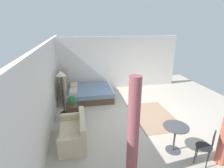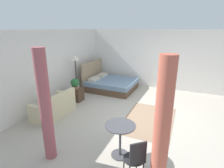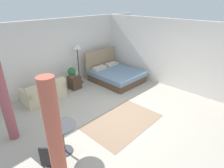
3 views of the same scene
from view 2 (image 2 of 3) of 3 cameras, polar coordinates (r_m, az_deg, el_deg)
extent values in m
cube|color=#B2A899|center=(5.99, 7.50, -9.28)|extent=(8.97, 9.17, 0.02)
cube|color=silver|center=(6.97, -17.31, 5.52)|extent=(8.97, 0.12, 2.64)
cube|color=silver|center=(8.39, 13.56, 7.74)|extent=(0.12, 6.17, 2.64)
cube|color=#93755B|center=(5.64, 11.78, -11.16)|extent=(2.22, 1.43, 0.01)
cube|color=brown|center=(8.04, 0.05, -0.87)|extent=(1.74, 1.99, 0.28)
cube|color=slate|center=(7.96, 0.05, 0.72)|extent=(1.78, 2.03, 0.18)
cube|color=#997F60|center=(8.35, -6.27, 3.14)|extent=(1.76, 0.10, 1.24)
cube|color=beige|center=(7.91, -5.69, 1.66)|extent=(0.62, 0.33, 0.12)
cube|color=beige|center=(8.54, -3.18, 2.91)|extent=(0.62, 0.33, 0.12)
cube|color=beige|center=(6.01, -18.26, -7.86)|extent=(1.41, 0.73, 0.38)
cube|color=beige|center=(5.68, -16.45, -4.94)|extent=(1.40, 0.15, 0.39)
cube|color=beige|center=(6.34, -14.76, -3.42)|extent=(0.15, 0.71, 0.18)
cube|color=beige|center=(5.49, -22.89, -7.58)|extent=(0.15, 0.71, 0.18)
cube|color=#473323|center=(6.94, -11.31, -3.26)|extent=(0.41, 0.44, 0.51)
cylinder|color=brown|center=(6.75, -11.76, -1.13)|extent=(0.24, 0.24, 0.11)
sphere|color=#235B2D|center=(6.70, -11.86, 0.40)|extent=(0.32, 0.32, 0.32)
cylinder|color=silver|center=(6.93, -10.99, -0.32)|extent=(0.10, 0.10, 0.17)
cylinder|color=black|center=(7.57, -11.12, -3.44)|extent=(0.31, 0.31, 0.02)
cylinder|color=black|center=(7.35, -11.46, 1.97)|extent=(0.04, 0.04, 1.46)
cone|color=beige|center=(7.17, -11.86, 8.31)|extent=(0.35, 0.35, 0.18)
cylinder|color=#3F3F44|center=(4.21, 2.56, -21.76)|extent=(0.39, 0.39, 0.02)
cylinder|color=#3F3F44|center=(4.00, 2.63, -17.82)|extent=(0.05, 0.05, 0.73)
cylinder|color=#3F3F44|center=(3.79, 2.71, -13.19)|extent=(0.65, 0.65, 0.02)
cylinder|color=black|center=(3.72, 7.94, -23.86)|extent=(0.02, 0.02, 0.45)
cylinder|color=black|center=(3.64, 3.84, -24.84)|extent=(0.02, 0.02, 0.45)
cylinder|color=black|center=(3.43, 6.98, -22.77)|extent=(0.53, 0.53, 0.02)
cube|color=black|center=(3.18, 8.41, -21.40)|extent=(0.22, 0.25, 0.43)
cylinder|color=#C15B47|center=(2.88, 15.72, -14.65)|extent=(0.25, 0.25, 2.35)
cylinder|color=#994C51|center=(3.80, -20.65, -6.92)|extent=(0.24, 0.24, 2.35)
camera|label=1|loc=(3.57, -75.97, 13.61)|focal=27.92mm
camera|label=3|loc=(2.51, 83.66, 17.11)|focal=29.91mm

